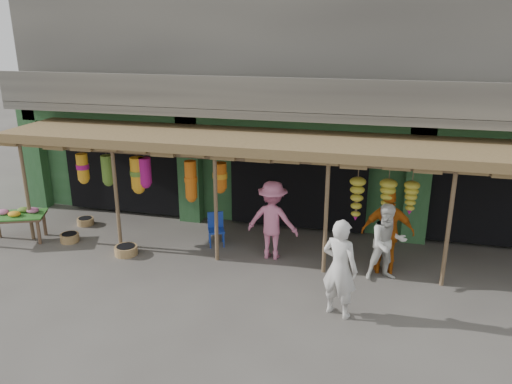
% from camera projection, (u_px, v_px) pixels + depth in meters
% --- Properties ---
extents(ground, '(80.00, 80.00, 0.00)m').
position_uv_depth(ground, '(281.00, 263.00, 11.58)').
color(ground, '#514C47').
rests_on(ground, ground).
extents(building, '(16.40, 6.80, 7.00)m').
position_uv_depth(building, '(315.00, 91.00, 15.01)').
color(building, gray).
rests_on(building, ground).
extents(awning, '(14.00, 2.70, 2.79)m').
position_uv_depth(awning, '(285.00, 146.00, 11.54)').
color(awning, brown).
rests_on(awning, ground).
extents(flower_table, '(1.59, 1.28, 0.83)m').
position_uv_depth(flower_table, '(17.00, 216.00, 12.61)').
color(flower_table, brown).
rests_on(flower_table, ground).
extents(blue_chair, '(0.52, 0.52, 0.82)m').
position_uv_depth(blue_chair, '(216.00, 227.00, 12.46)').
color(blue_chair, '#193AA6').
rests_on(blue_chair, ground).
extents(basket_left, '(0.47, 0.47, 0.19)m').
position_uv_depth(basket_left, '(85.00, 221.00, 13.80)').
color(basket_left, olive).
rests_on(basket_left, ground).
extents(basket_mid, '(0.66, 0.66, 0.21)m').
position_uv_depth(basket_mid, '(126.00, 250.00, 11.98)').
color(basket_mid, olive).
rests_on(basket_mid, ground).
extents(basket_right, '(0.53, 0.53, 0.21)m').
position_uv_depth(basket_right, '(70.00, 238.00, 12.70)').
color(basket_right, olive).
rests_on(basket_right, ground).
extents(person_front, '(0.83, 0.70, 1.93)m').
position_uv_depth(person_front, '(340.00, 268.00, 9.22)').
color(person_front, silver).
rests_on(person_front, ground).
extents(person_right, '(1.01, 0.90, 1.71)m').
position_uv_depth(person_right, '(387.00, 243.00, 10.58)').
color(person_right, silver).
rests_on(person_right, ground).
extents(person_vendor, '(1.16, 0.56, 1.93)m').
position_uv_depth(person_vendor, '(388.00, 232.00, 10.85)').
color(person_vendor, '#CB6113').
rests_on(person_vendor, ground).
extents(person_shopper, '(1.26, 0.78, 1.88)m').
position_uv_depth(person_shopper, '(272.00, 220.00, 11.58)').
color(person_shopper, pink).
rests_on(person_shopper, ground).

